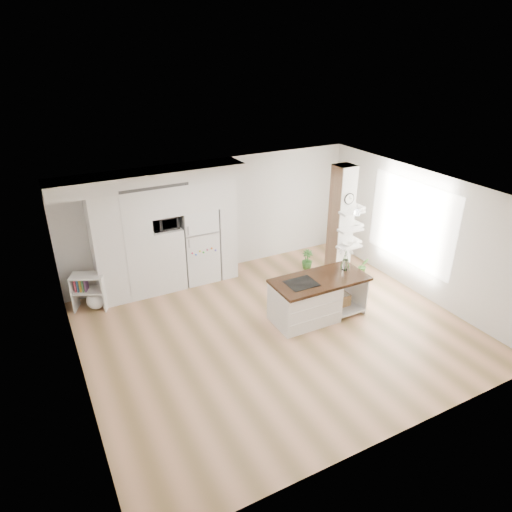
{
  "coord_description": "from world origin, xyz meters",
  "views": [
    {
      "loc": [
        -3.75,
        -6.29,
        5.06
      ],
      "look_at": [
        0.02,
        0.9,
        1.21
      ],
      "focal_mm": 32.0,
      "sensor_mm": 36.0,
      "label": 1
    }
  ],
  "objects_px": {
    "refrigerator": "(198,244)",
    "floor_plant_a": "(363,266)",
    "bookshelf": "(92,294)",
    "kitchen_island": "(310,299)"
  },
  "relations": [
    {
      "from": "refrigerator",
      "to": "floor_plant_a",
      "type": "relative_size",
      "value": 4.08
    },
    {
      "from": "bookshelf",
      "to": "floor_plant_a",
      "type": "bearing_deg",
      "value": 11.14
    },
    {
      "from": "bookshelf",
      "to": "floor_plant_a",
      "type": "relative_size",
      "value": 1.82
    },
    {
      "from": "kitchen_island",
      "to": "floor_plant_a",
      "type": "bearing_deg",
      "value": 25.12
    },
    {
      "from": "floor_plant_a",
      "to": "kitchen_island",
      "type": "bearing_deg",
      "value": -155.3
    },
    {
      "from": "kitchen_island",
      "to": "bookshelf",
      "type": "xyz_separation_m",
      "value": [
        -3.75,
        2.41,
        -0.11
      ]
    },
    {
      "from": "kitchen_island",
      "to": "floor_plant_a",
      "type": "xyz_separation_m",
      "value": [
        2.22,
        1.02,
        -0.24
      ]
    },
    {
      "from": "refrigerator",
      "to": "floor_plant_a",
      "type": "bearing_deg",
      "value": -24.24
    },
    {
      "from": "bookshelf",
      "to": "floor_plant_a",
      "type": "distance_m",
      "value": 6.13
    },
    {
      "from": "refrigerator",
      "to": "floor_plant_a",
      "type": "height_order",
      "value": "refrigerator"
    }
  ]
}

